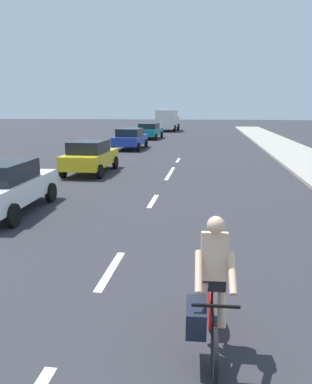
# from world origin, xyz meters

# --- Properties ---
(ground_plane) EXTENTS (160.00, 160.00, 0.00)m
(ground_plane) POSITION_xyz_m (0.00, 20.00, 0.00)
(ground_plane) COLOR #2D2D33
(lane_stripe_2) EXTENTS (0.16, 1.80, 0.01)m
(lane_stripe_2) POSITION_xyz_m (0.00, 7.69, 0.00)
(lane_stripe_2) COLOR white
(lane_stripe_2) RESTS_ON ground
(lane_stripe_3) EXTENTS (0.16, 1.80, 0.01)m
(lane_stripe_3) POSITION_xyz_m (0.00, 13.21, 0.00)
(lane_stripe_3) COLOR white
(lane_stripe_3) RESTS_ON ground
(lane_stripe_4) EXTENTS (0.16, 1.80, 0.01)m
(lane_stripe_4) POSITION_xyz_m (0.00, 17.85, 0.00)
(lane_stripe_4) COLOR white
(lane_stripe_4) RESTS_ON ground
(lane_stripe_5) EXTENTS (0.16, 1.80, 0.01)m
(lane_stripe_5) POSITION_xyz_m (0.00, 19.62, 0.00)
(lane_stripe_5) COLOR white
(lane_stripe_5) RESTS_ON ground
(lane_stripe_6) EXTENTS (0.16, 1.80, 0.01)m
(lane_stripe_6) POSITION_xyz_m (0.00, 23.24, 0.00)
(lane_stripe_6) COLOR white
(lane_stripe_6) RESTS_ON ground
(cyclist) EXTENTS (0.64, 1.71, 1.82)m
(cyclist) POSITION_xyz_m (1.90, 5.52, 0.83)
(cyclist) COLOR black
(cyclist) RESTS_ON ground
(parked_car_white) EXTENTS (2.02, 4.08, 1.57)m
(parked_car_white) POSITION_xyz_m (-4.17, 11.21, 0.84)
(parked_car_white) COLOR white
(parked_car_white) RESTS_ON ground
(parked_car_yellow) EXTENTS (1.91, 4.11, 1.57)m
(parked_car_yellow) POSITION_xyz_m (-3.83, 18.25, 0.84)
(parked_car_yellow) COLOR gold
(parked_car_yellow) RESTS_ON ground
(parked_car_blue) EXTENTS (2.10, 4.50, 1.57)m
(parked_car_blue) POSITION_xyz_m (-4.14, 28.86, 0.84)
(parked_car_blue) COLOR #1E389E
(parked_car_blue) RESTS_ON ground
(parked_car_teal) EXTENTS (2.30, 4.69, 1.57)m
(parked_car_teal) POSITION_xyz_m (-4.20, 38.41, 0.84)
(parked_car_teal) COLOR #14727A
(parked_car_teal) RESTS_ON ground
(delivery_truck) EXTENTS (2.84, 6.32, 2.80)m
(delivery_truck) POSITION_xyz_m (-3.80, 51.12, 1.50)
(delivery_truck) COLOR beige
(delivery_truck) RESTS_ON ground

